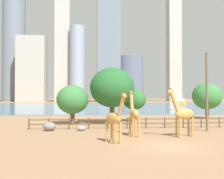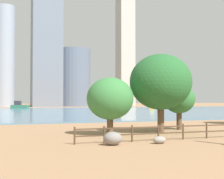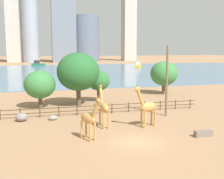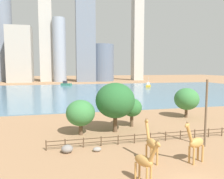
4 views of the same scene
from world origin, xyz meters
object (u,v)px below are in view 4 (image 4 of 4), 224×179
Objects in this scene: giraffe_tall at (151,143)px; boulder_by_pole at (67,149)px; utility_pole at (206,113)px; boulder_near_fence at (97,149)px; tree_center_broad at (132,108)px; tree_left_small at (187,99)px; boat_sailboat at (148,85)px; tree_left_large at (115,101)px; tree_right_tall at (81,113)px; giraffe_young at (145,161)px; boat_ferry at (66,84)px; giraffe_companion at (195,143)px.

boulder_by_pole is (-8.80, 4.78, -1.67)m from giraffe_tall.
utility_pole is 8.52× the size of boulder_near_fence.
tree_left_small is at bearing 17.20° from tree_center_broad.
tree_left_small reaches higher than boat_sailboat.
utility_pole reaches higher than tree_center_broad.
tree_right_tall is at bearing -176.81° from tree_left_large.
giraffe_tall is at bearing -39.85° from boulder_near_fence.
giraffe_tall is at bearing -85.05° from tree_left_large.
tree_left_large is (-9.82, 9.01, 0.70)m from utility_pole.
boat_ferry is (-4.08, 110.27, -0.93)m from giraffe_young.
tree_left_large is 94.67m from boat_ferry.
utility_pole is at bearing -6.00° from boulder_near_fence.
tree_left_small is 1.05× the size of boat_sailboat.
giraffe_tall is at bearing -173.16° from boat_sailboat.
boulder_near_fence is 0.74× the size of boulder_by_pole.
boulder_near_fence is at bearing -61.21° from boat_ferry.
boulder_near_fence is at bearing -6.84° from boulder_by_pole.
boat_ferry reaches higher than boulder_near_fence.
tree_left_small is (13.20, 4.09, 0.50)m from tree_center_broad.
tree_left_large is (-1.03, 11.89, 2.92)m from giraffe_tall.
utility_pole is at bearing 93.94° from giraffe_young.
tree_left_large reaches higher than boat_ferry.
giraffe_young is at bearing -53.49° from boulder_by_pole.
boat_sailboat is at bearing 60.44° from tree_right_tall.
giraffe_tall is 106.52m from boat_ferry.
tree_right_tall is (-15.33, 8.70, -0.99)m from utility_pole.
boat_ferry is (-6.41, 106.32, -1.04)m from giraffe_tall.
giraffe_young is 0.50× the size of utility_pole.
giraffe_companion is 3.42× the size of boulder_by_pole.
giraffe_young is 110.35m from boat_ferry.
boulder_near_fence is at bearing -79.58° from tree_right_tall.
boat_ferry is 46.73m from boat_sailboat.
tree_center_broad is 13.83m from tree_left_small.
boat_sailboat is at bearing 2.32° from boat_ferry.
giraffe_tall is 7.04m from boulder_near_fence.
boulder_near_fence is 9.86m from tree_left_large.
boat_sailboat is (36.69, 74.10, -4.04)m from tree_left_large.
boat_sailboat reaches higher than tree_center_broad.
giraffe_tall is 0.59× the size of tree_left_large.
giraffe_companion is 0.88× the size of tree_right_tall.
tree_left_small is (18.11, 22.40, 1.81)m from giraffe_young.
giraffe_young is 10.98m from boulder_by_pole.
boat_ferry is at bearing 88.65° from boulder_by_pole.
giraffe_young is 16.15m from tree_right_tall.
tree_center_broad is (7.79, 10.01, 3.06)m from boulder_near_fence.
giraffe_young reaches higher than boulder_by_pole.
tree_center_broad is at bearing 34.44° from tree_left_large.
boulder_near_fence is 101.98m from boat_ferry.
tree_left_large reaches higher than giraffe_companion.
utility_pole reaches higher than boat_sailboat.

